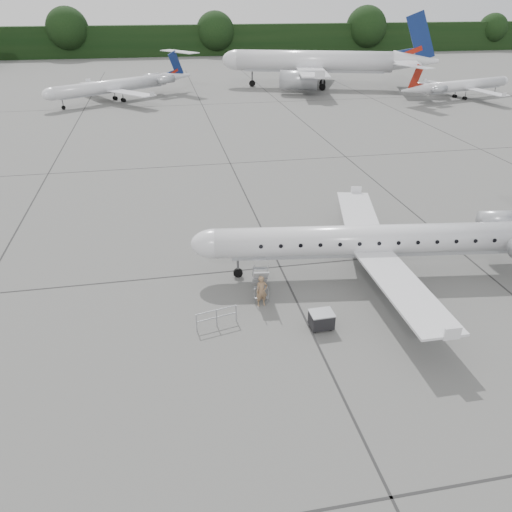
{
  "coord_description": "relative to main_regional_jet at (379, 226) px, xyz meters",
  "views": [
    {
      "loc": [
        -10.02,
        -22.16,
        15.59
      ],
      "look_at": [
        -5.29,
        2.6,
        2.3
      ],
      "focal_mm": 35.0,
      "sensor_mm": 36.0,
      "label": 1
    }
  ],
  "objects": [
    {
      "name": "safety_railing",
      "position": [
        -10.33,
        -3.78,
        -2.74
      ],
      "size": [
        2.16,
        0.56,
        1.0
      ],
      "primitive_type": null,
      "rotation": [
        0.0,
        0.0,
        0.22
      ],
      "color": "#919499",
      "rests_on": "ground"
    },
    {
      "name": "ground",
      "position": [
        -2.34,
        -3.26,
        -3.24
      ],
      "size": [
        320.0,
        320.0,
        0.0
      ],
      "primitive_type": "plane",
      "color": "slate",
      "rests_on": "ground"
    },
    {
      "name": "treeline",
      "position": [
        -2.34,
        126.74,
        0.76
      ],
      "size": [
        260.0,
        4.0,
        8.0
      ],
      "primitive_type": "cube",
      "color": "black",
      "rests_on": "ground"
    },
    {
      "name": "bg_regional_right",
      "position": [
        38.08,
        52.98,
        -0.27
      ],
      "size": [
        26.41,
        22.16,
        5.95
      ],
      "primitive_type": null,
      "rotation": [
        0.0,
        0.0,
        3.43
      ],
      "color": "silver",
      "rests_on": "ground"
    },
    {
      "name": "baggage_cart",
      "position": [
        -4.98,
        -4.99,
        -2.73
      ],
      "size": [
        1.2,
        0.99,
        1.02
      ],
      "primitive_type": null,
      "rotation": [
        0.0,
        0.0,
        0.03
      ],
      "color": "black",
      "rests_on": "ground"
    },
    {
      "name": "bg_regional_left",
      "position": [
        -19.35,
        60.91,
        0.17
      ],
      "size": [
        32.06,
        30.24,
        6.83
      ],
      "primitive_type": null,
      "rotation": [
        0.0,
        0.0,
        0.61
      ],
      "color": "silver",
      "rests_on": "ground"
    },
    {
      "name": "airstair",
      "position": [
        -7.45,
        -1.06,
        -2.22
      ],
      "size": [
        1.12,
        2.24,
        2.03
      ],
      "primitive_type": null,
      "rotation": [
        0.0,
        0.0,
        -0.13
      ],
      "color": "silver",
      "rests_on": "ground"
    },
    {
      "name": "bg_narrowbody",
      "position": [
        16.26,
        67.98,
        3.24
      ],
      "size": [
        42.26,
        35.7,
        12.95
      ],
      "primitive_type": null,
      "rotation": [
        0.0,
        0.0,
        -0.31
      ],
      "color": "silver",
      "rests_on": "ground"
    },
    {
      "name": "passenger",
      "position": [
        -7.61,
        -2.27,
        -2.32
      ],
      "size": [
        0.73,
        0.53,
        1.84
      ],
      "primitive_type": "imported",
      "rotation": [
        0.0,
        0.0,
        0.14
      ],
      "color": "#836447",
      "rests_on": "ground"
    },
    {
      "name": "main_regional_jet",
      "position": [
        0.0,
        0.0,
        0.0
      ],
      "size": [
        27.42,
        21.33,
        6.48
      ],
      "primitive_type": null,
      "rotation": [
        0.0,
        0.0,
        -0.13
      ],
      "color": "silver",
      "rests_on": "ground"
    }
  ]
}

